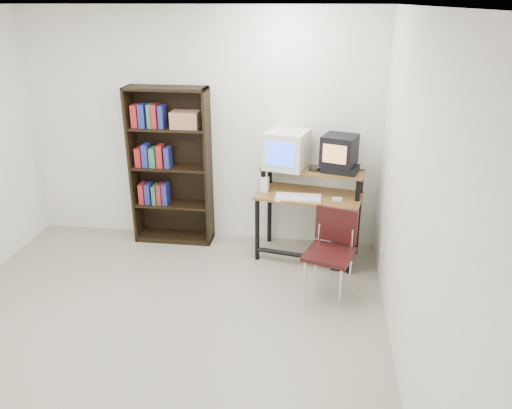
# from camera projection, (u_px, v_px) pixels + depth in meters

# --- Properties ---
(floor) EXTENTS (4.00, 4.00, 0.01)m
(floor) POSITION_uv_depth(u_px,v_px,m) (152.00, 336.00, 4.23)
(floor) COLOR #A9A38C
(floor) RESTS_ON ground
(ceiling) EXTENTS (4.00, 4.00, 0.01)m
(ceiling) POSITION_uv_depth(u_px,v_px,m) (120.00, 6.00, 3.24)
(ceiling) COLOR white
(ceiling) RESTS_ON back_wall
(back_wall) EXTENTS (4.00, 0.01, 2.60)m
(back_wall) POSITION_uv_depth(u_px,v_px,m) (200.00, 129.00, 5.57)
(back_wall) COLOR white
(back_wall) RESTS_ON floor
(right_wall) EXTENTS (0.01, 4.00, 2.60)m
(right_wall) POSITION_uv_depth(u_px,v_px,m) (412.00, 206.00, 3.49)
(right_wall) COLOR white
(right_wall) RESTS_ON floor
(computer_desk) EXTENTS (1.17, 0.73, 0.98)m
(computer_desk) POSITION_uv_depth(u_px,v_px,m) (309.00, 199.00, 5.30)
(computer_desk) COLOR brown
(computer_desk) RESTS_ON floor
(crt_monitor) EXTENTS (0.51, 0.51, 0.40)m
(crt_monitor) POSITION_uv_depth(u_px,v_px,m) (287.00, 149.00, 5.29)
(crt_monitor) COLOR white
(crt_monitor) RESTS_ON computer_desk
(vcr) EXTENTS (0.41, 0.34, 0.08)m
(vcr) POSITION_uv_depth(u_px,v_px,m) (340.00, 169.00, 5.18)
(vcr) COLOR black
(vcr) RESTS_ON computer_desk
(crt_tv) EXTENTS (0.41, 0.41, 0.31)m
(crt_tv) POSITION_uv_depth(u_px,v_px,m) (339.00, 150.00, 5.13)
(crt_tv) COLOR black
(crt_tv) RESTS_ON vcr
(cd_spindle) EXTENTS (0.15, 0.15, 0.05)m
(cd_spindle) POSITION_uv_depth(u_px,v_px,m) (315.00, 169.00, 5.22)
(cd_spindle) COLOR #26262B
(cd_spindle) RESTS_ON computer_desk
(keyboard) EXTENTS (0.47, 0.22, 0.03)m
(keyboard) POSITION_uv_depth(u_px,v_px,m) (298.00, 198.00, 5.16)
(keyboard) COLOR white
(keyboard) RESTS_ON computer_desk
(mousepad) EXTENTS (0.24, 0.20, 0.01)m
(mousepad) POSITION_uv_depth(u_px,v_px,m) (338.00, 201.00, 5.12)
(mousepad) COLOR black
(mousepad) RESTS_ON computer_desk
(mouse) EXTENTS (0.10, 0.06, 0.03)m
(mouse) POSITION_uv_depth(u_px,v_px,m) (337.00, 199.00, 5.11)
(mouse) COLOR white
(mouse) RESTS_ON mousepad
(desk_speaker) EXTENTS (0.09, 0.09, 0.17)m
(desk_speaker) POSITION_uv_depth(u_px,v_px,m) (265.00, 185.00, 5.33)
(desk_speaker) COLOR white
(desk_speaker) RESTS_ON computer_desk
(pc_tower) EXTENTS (0.27, 0.48, 0.42)m
(pc_tower) POSITION_uv_depth(u_px,v_px,m) (344.00, 244.00, 5.34)
(pc_tower) COLOR black
(pc_tower) RESTS_ON floor
(school_chair) EXTENTS (0.53, 0.53, 0.84)m
(school_chair) POSITION_uv_depth(u_px,v_px,m) (332.00, 245.00, 4.65)
(school_chair) COLOR black
(school_chair) RESTS_ON floor
(bookshelf) EXTENTS (0.89, 0.30, 1.79)m
(bookshelf) POSITION_uv_depth(u_px,v_px,m) (171.00, 165.00, 5.62)
(bookshelf) COLOR black
(bookshelf) RESTS_ON floor
(wall_outlet) EXTENTS (0.02, 0.08, 0.12)m
(wall_outlet) POSITION_uv_depth(u_px,v_px,m) (381.00, 255.00, 4.93)
(wall_outlet) COLOR beige
(wall_outlet) RESTS_ON right_wall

